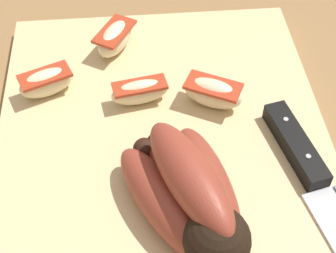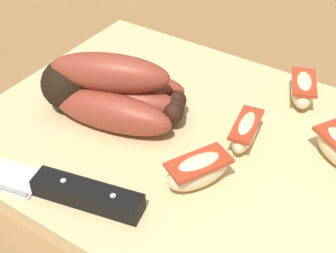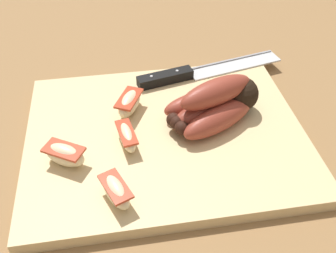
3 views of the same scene
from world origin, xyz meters
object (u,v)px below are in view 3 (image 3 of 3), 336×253
Objects in this scene: banana_bunch at (216,104)px; apple_wedge_middle at (65,154)px; apple_wedge_extra at (127,137)px; apple_wedge_near at (129,103)px; chefs_knife at (190,73)px; apple_wedge_far at (116,191)px.

apple_wedge_middle is at bearing -165.32° from banana_bunch.
apple_wedge_middle reaches higher than apple_wedge_extra.
apple_wedge_near is 1.06× the size of apple_wedge_extra.
banana_bunch is at bearing -83.18° from chefs_knife.
apple_wedge_near is 1.03× the size of apple_wedge_middle.
chefs_knife is 0.20m from apple_wedge_extra.
banana_bunch reaches higher than apple_wedge_far.
apple_wedge_near reaches higher than apple_wedge_far.
apple_wedge_extra is at bearing 77.74° from apple_wedge_far.
banana_bunch is 2.31× the size of apple_wedge_near.
apple_wedge_far is at bearing -48.29° from apple_wedge_middle.
banana_bunch reaches higher than apple_wedge_near.
apple_wedge_near is 0.18m from apple_wedge_far.
apple_wedge_near is at bearing 163.29° from banana_bunch.
chefs_knife is (-0.01, 0.12, -0.02)m from banana_bunch.
apple_wedge_far is (-0.03, -0.17, -0.00)m from apple_wedge_near.
apple_wedge_extra is at bearing -165.80° from banana_bunch.
chefs_knife is 0.14m from apple_wedge_near.
apple_wedge_extra is (0.02, 0.10, -0.00)m from apple_wedge_far.
apple_wedge_far is (-0.16, -0.13, -0.01)m from banana_bunch.
apple_wedge_extra is at bearing -128.84° from chefs_knife.
apple_wedge_near is at bearing 45.53° from apple_wedge_middle.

